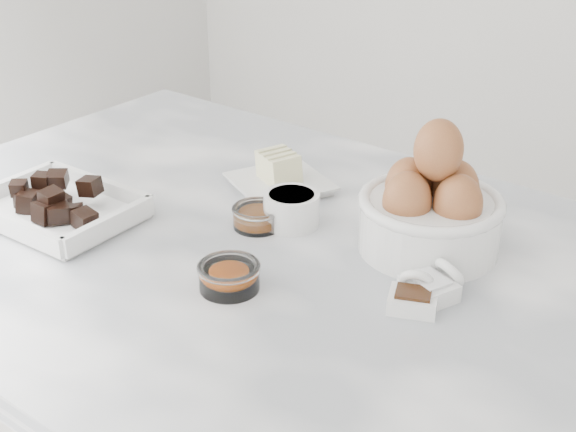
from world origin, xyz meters
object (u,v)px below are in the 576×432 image
object	(u,v)px
butter_plate	(279,176)
salt_spoon	(434,284)
honey_bowl	(257,216)
zest_bowl	(229,275)
sugar_ramekin	(291,208)
egg_bowl	(431,209)
chocolate_dish	(57,203)
vanilla_spoon	(414,295)

from	to	relation	value
butter_plate	salt_spoon	bearing A→B (deg)	-20.38
butter_plate	honey_bowl	world-z (taller)	butter_plate
zest_bowl	salt_spoon	bearing A→B (deg)	34.63
honey_bowl	salt_spoon	size ratio (longest dim) A/B	0.82
honey_bowl	zest_bowl	world-z (taller)	zest_bowl
honey_bowl	salt_spoon	distance (m)	0.28
sugar_ramekin	salt_spoon	world-z (taller)	same
salt_spoon	sugar_ramekin	bearing A→B (deg)	170.61
egg_bowl	salt_spoon	xyz separation A→B (m)	(0.06, -0.10, -0.04)
zest_bowl	chocolate_dish	bearing A→B (deg)	-178.51
chocolate_dish	sugar_ramekin	world-z (taller)	chocolate_dish
honey_bowl	zest_bowl	bearing A→B (deg)	-61.90
sugar_ramekin	butter_plate	bearing A→B (deg)	136.76
zest_bowl	vanilla_spoon	bearing A→B (deg)	28.04
butter_plate	zest_bowl	distance (m)	0.30
egg_bowl	honey_bowl	bearing A→B (deg)	-157.68
chocolate_dish	honey_bowl	distance (m)	0.29
honey_bowl	vanilla_spoon	bearing A→B (deg)	-8.70
butter_plate	zest_bowl	world-z (taller)	butter_plate
egg_bowl	vanilla_spoon	distance (m)	0.15
sugar_ramekin	vanilla_spoon	xyz separation A→B (m)	(0.24, -0.08, -0.01)
chocolate_dish	butter_plate	xyz separation A→B (m)	(0.19, 0.28, -0.00)
chocolate_dish	vanilla_spoon	distance (m)	0.53
butter_plate	sugar_ramekin	bearing A→B (deg)	-43.24
butter_plate	honey_bowl	xyz separation A→B (m)	(0.06, -0.12, -0.00)
butter_plate	salt_spoon	distance (m)	0.36
butter_plate	honey_bowl	distance (m)	0.13
butter_plate	vanilla_spoon	xyz separation A→B (m)	(0.33, -0.16, -0.01)
sugar_ramekin	egg_bowl	bearing A→B (deg)	16.50
vanilla_spoon	salt_spoon	distance (m)	0.04
vanilla_spoon	zest_bowl	bearing A→B (deg)	-151.96
chocolate_dish	butter_plate	distance (m)	0.33
butter_plate	sugar_ramekin	distance (m)	0.12
sugar_ramekin	salt_spoon	size ratio (longest dim) A/B	0.90
sugar_ramekin	zest_bowl	size ratio (longest dim) A/B	1.01
chocolate_dish	vanilla_spoon	xyz separation A→B (m)	(0.52, 0.11, -0.01)
zest_bowl	vanilla_spoon	world-z (taller)	vanilla_spoon
chocolate_dish	sugar_ramekin	distance (m)	0.34
sugar_ramekin	zest_bowl	distance (m)	0.19
honey_bowl	salt_spoon	xyz separation A→B (m)	(0.28, -0.01, -0.00)
sugar_ramekin	chocolate_dish	bearing A→B (deg)	-145.34
sugar_ramekin	egg_bowl	size ratio (longest dim) A/B	0.41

